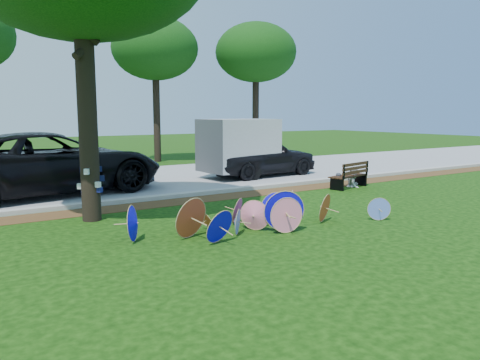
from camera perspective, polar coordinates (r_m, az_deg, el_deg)
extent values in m
plane|color=black|center=(9.81, 3.84, -6.84)|extent=(90.00, 90.00, 0.00)
cube|color=#472D16|center=(13.60, -7.46, -2.63)|extent=(90.00, 1.00, 0.01)
cube|color=#B7B5AD|center=(14.22, -8.66, -1.96)|extent=(90.00, 0.30, 0.12)
cube|color=gray|center=(18.06, -13.99, -0.14)|extent=(90.00, 8.00, 0.01)
cylinder|color=black|center=(11.48, -18.13, 7.97)|extent=(0.44, 0.44, 5.16)
cone|color=#0E0AEB|center=(9.53, -12.67, -5.18)|extent=(0.55, 0.70, 0.75)
cone|color=#5F7CE6|center=(11.64, 16.55, -3.37)|extent=(0.50, 0.40, 0.56)
cone|color=#5F7CE6|center=(9.84, -0.48, -5.11)|extent=(0.46, 0.49, 0.56)
cone|color=#C74221|center=(9.60, -6.25, -4.53)|extent=(0.92, 0.58, 0.88)
cone|color=#0E0AEB|center=(10.18, 5.33, -3.68)|extent=(0.93, 0.55, 0.92)
cone|color=#5F7CE6|center=(11.32, 6.45, -2.99)|extent=(0.58, 0.67, 0.72)
cone|color=pink|center=(10.14, 1.72, -4.35)|extent=(0.51, 0.62, 0.68)
cone|color=#C74221|center=(11.13, 10.07, -3.32)|extent=(0.71, 0.54, 0.70)
cone|color=#C74221|center=(10.13, -3.95, -4.71)|extent=(0.35, 0.57, 0.53)
cone|color=pink|center=(10.04, 5.54, -4.24)|extent=(0.78, 0.26, 0.78)
cone|color=#E64375|center=(10.80, -0.13, -3.73)|extent=(0.63, 0.58, 0.62)
cone|color=#0E0AEB|center=(9.19, -2.72, -5.54)|extent=(0.79, 0.54, 0.71)
cone|color=#0E0AEB|center=(10.86, 4.49, -3.41)|extent=(0.73, 0.38, 0.73)
cone|color=#0E0AEB|center=(10.49, 1.61, -4.13)|extent=(0.60, 0.41, 0.61)
imported|color=black|center=(15.84, -22.11, 1.91)|extent=(7.40, 4.17, 1.95)
imported|color=black|center=(18.96, 2.48, 2.99)|extent=(5.01, 2.32, 1.66)
cube|color=silver|center=(18.39, -0.09, 4.31)|extent=(3.01, 2.06, 2.60)
imported|color=#373E4B|center=(16.18, 12.03, 0.79)|extent=(0.44, 0.37, 1.02)
imported|color=silver|center=(16.65, 13.76, 1.42)|extent=(0.77, 0.70, 1.30)
cylinder|color=black|center=(24.91, -10.12, 7.95)|extent=(0.36, 0.36, 5.00)
ellipsoid|color=black|center=(25.13, -10.32, 15.50)|extent=(4.40, 4.40, 3.20)
cylinder|color=black|center=(26.09, 1.91, 8.08)|extent=(0.36, 0.36, 5.00)
ellipsoid|color=black|center=(26.30, 1.95, 15.29)|extent=(4.40, 4.40, 3.20)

